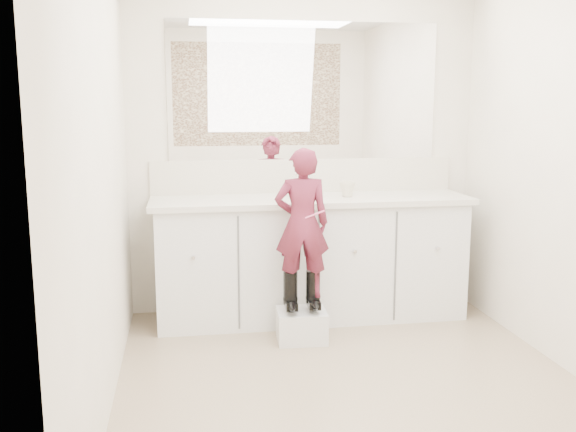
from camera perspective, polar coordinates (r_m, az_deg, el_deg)
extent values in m
plane|color=#846F56|center=(3.69, 5.86, -14.92)|extent=(3.00, 3.00, 0.00)
plane|color=beige|center=(4.83, 1.44, 5.80)|extent=(2.60, 0.00, 2.60)
plane|color=beige|center=(1.98, 17.88, -0.78)|extent=(2.60, 0.00, 2.60)
plane|color=beige|center=(3.27, -16.33, 3.40)|extent=(0.00, 3.00, 3.00)
cube|color=silver|center=(4.68, 2.03, -3.95)|extent=(2.20, 0.55, 0.85)
cube|color=beige|center=(4.58, 2.10, 1.42)|extent=(2.28, 0.58, 0.04)
cube|color=beige|center=(4.83, 1.46, 3.60)|extent=(2.28, 0.03, 0.25)
cube|color=white|center=(4.80, 1.49, 11.04)|extent=(2.00, 0.02, 1.00)
cube|color=#472819|center=(1.96, 18.46, 12.31)|extent=(2.00, 0.01, 1.20)
cylinder|color=silver|center=(4.73, 1.71, 2.55)|extent=(0.08, 0.08, 0.10)
imported|color=beige|center=(4.63, 5.30, 2.38)|extent=(0.12, 0.12, 0.11)
imported|color=silver|center=(4.58, 0.73, 2.77)|extent=(0.09, 0.09, 0.17)
cube|color=silver|center=(4.30, 1.22, -9.72)|extent=(0.34, 0.29, 0.21)
imported|color=#A33257|center=(4.12, 1.25, -0.66)|extent=(0.37, 0.25, 0.97)
cylinder|color=pink|center=(4.07, 2.35, 0.12)|extent=(0.14, 0.02, 0.06)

